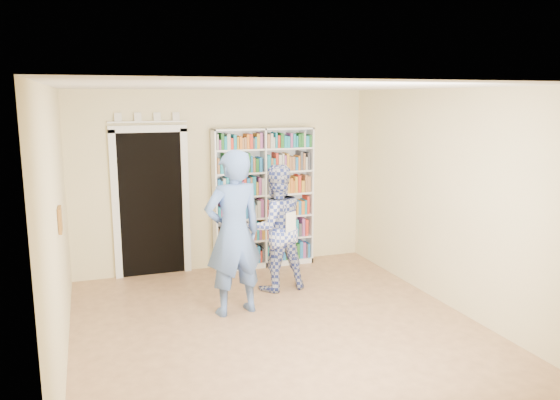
% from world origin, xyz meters
% --- Properties ---
extents(floor, '(5.00, 5.00, 0.00)m').
position_xyz_m(floor, '(0.00, 0.00, 0.00)').
color(floor, '#8F6445').
rests_on(floor, ground).
extents(ceiling, '(5.00, 5.00, 0.00)m').
position_xyz_m(ceiling, '(0.00, 0.00, 2.70)').
color(ceiling, white).
rests_on(ceiling, wall_back).
extents(wall_back, '(4.50, 0.00, 4.50)m').
position_xyz_m(wall_back, '(0.00, 2.50, 1.35)').
color(wall_back, '#F5E4A9').
rests_on(wall_back, floor).
extents(wall_left, '(0.00, 5.00, 5.00)m').
position_xyz_m(wall_left, '(-2.25, 0.00, 1.35)').
color(wall_left, '#F5E4A9').
rests_on(wall_left, floor).
extents(wall_right, '(0.00, 5.00, 5.00)m').
position_xyz_m(wall_right, '(2.25, 0.00, 1.35)').
color(wall_right, '#F5E4A9').
rests_on(wall_right, floor).
extents(bookshelf, '(1.55, 0.29, 2.14)m').
position_xyz_m(bookshelf, '(0.57, 2.34, 1.08)').
color(bookshelf, white).
rests_on(bookshelf, floor).
extents(doorway, '(1.10, 0.08, 2.43)m').
position_xyz_m(doorway, '(-1.10, 2.48, 1.18)').
color(doorway, black).
rests_on(doorway, floor).
extents(wall_art, '(0.03, 0.25, 0.25)m').
position_xyz_m(wall_art, '(-2.23, 0.20, 1.40)').
color(wall_art, brown).
rests_on(wall_art, wall_left).
extents(man_blue, '(0.80, 0.60, 2.00)m').
position_xyz_m(man_blue, '(-0.35, 0.64, 1.00)').
color(man_blue, '#5172B4').
rests_on(man_blue, floor).
extents(man_plaid, '(0.87, 0.70, 1.72)m').
position_xyz_m(man_plaid, '(0.40, 1.28, 0.86)').
color(man_plaid, '#314096').
rests_on(man_plaid, floor).
extents(paper_sheet, '(0.18, 0.11, 0.29)m').
position_xyz_m(paper_sheet, '(0.52, 1.02, 0.97)').
color(paper_sheet, white).
rests_on(paper_sheet, man_plaid).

